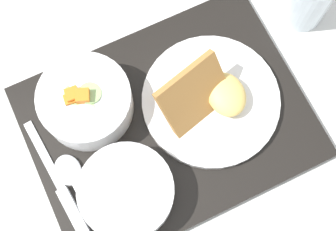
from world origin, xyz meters
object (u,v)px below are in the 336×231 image
(bowl_soup, at_px, (126,192))
(plate_main, at_px, (211,99))
(bowl_salad, at_px, (86,101))
(spoon, at_px, (75,184))
(knife, at_px, (67,200))

(bowl_soup, height_order, plate_main, plate_main)
(bowl_salad, bearing_deg, spoon, -126.04)
(knife, xyz_separation_m, spoon, (0.02, 0.02, -0.00))
(plate_main, relative_size, spoon, 1.34)
(knife, bearing_deg, bowl_soup, -113.88)
(plate_main, bearing_deg, bowl_soup, -160.60)
(bowl_salad, xyz_separation_m, spoon, (-0.07, -0.10, -0.03))
(bowl_salad, relative_size, plate_main, 0.65)
(bowl_salad, distance_m, bowl_soup, 0.15)
(bowl_soup, xyz_separation_m, spoon, (-0.06, 0.05, -0.02))
(bowl_soup, bearing_deg, spoon, 140.79)
(plate_main, xyz_separation_m, knife, (-0.26, -0.03, -0.01))
(knife, bearing_deg, spoon, -53.14)
(bowl_salad, relative_size, spoon, 0.87)
(bowl_soup, bearing_deg, knife, 157.44)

